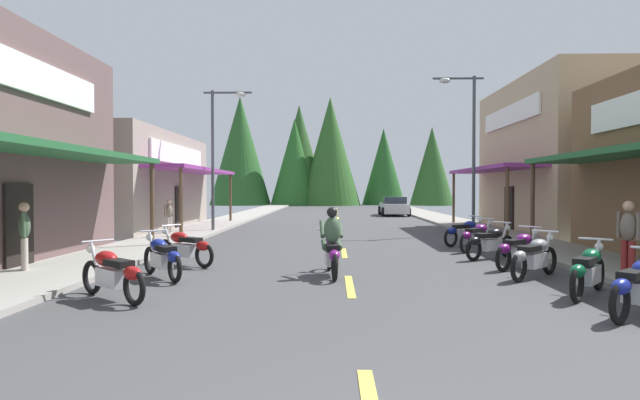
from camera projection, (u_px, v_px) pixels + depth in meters
The scene contains 24 objects.
ground at pixel (340, 229), 26.29m from camera, with size 10.81×77.82×0.10m, color #424244.
sidewalk_left at pixel (210, 226), 26.46m from camera, with size 2.54×77.82×0.12m, color #9E9991.
sidewalk_right at pixel (471, 227), 26.12m from camera, with size 2.54×77.82×0.12m, color gray.
centerline_dashes at pixel (339, 225), 28.45m from camera, with size 0.16×50.13×0.01m.
storefront_left_far at pixel (111, 182), 25.35m from camera, with size 8.51×11.38×4.68m.
storefront_right_far at pixel (596, 157), 23.94m from camera, with size 9.78×10.17×6.94m.
streetlamp_left at pixel (220, 140), 23.37m from camera, with size 2.19×0.30×6.44m.
streetlamp_right at pixel (467, 133), 22.45m from camera, with size 2.19×0.30×6.89m.
motorcycle_parked_right_0 at pixel (638, 285), 7.94m from camera, with size 1.68×1.48×1.04m.
motorcycle_parked_right_1 at pixel (588, 270), 9.45m from camera, with size 1.44×1.71×1.04m.
motorcycle_parked_right_2 at pixel (534, 256), 11.35m from camera, with size 1.60×1.56×1.04m.
motorcycle_parked_right_3 at pixel (519, 249), 12.72m from camera, with size 1.67×1.49×1.04m.
motorcycle_parked_right_4 at pixel (490, 242), 14.49m from camera, with size 1.77×1.36×1.04m.
motorcycle_parked_right_5 at pixel (477, 236), 16.27m from camera, with size 1.56×1.61×1.04m.
motorcycle_parked_right_6 at pixel (465, 232), 17.88m from camera, with size 1.81×1.31×1.04m.
motorcycle_parked_left_0 at pixel (113, 273), 9.14m from camera, with size 1.73×1.42×1.04m.
motorcycle_parked_left_1 at pixel (162, 256), 11.36m from camera, with size 1.42×1.73×1.04m.
motorcycle_parked_left_2 at pixel (185, 247), 13.27m from camera, with size 1.84×1.27×1.04m.
rider_cruising_lead at pixel (332, 247), 11.71m from camera, with size 0.61×2.14×1.57m.
pedestrian_by_shop at pixel (628, 235), 10.99m from camera, with size 0.37×0.54×1.72m.
pedestrian_browsing at pixel (24, 233), 11.79m from camera, with size 0.40×0.51×1.68m.
pedestrian_waiting at pixel (169, 214), 21.88m from camera, with size 0.38×0.53×1.56m.
parked_car_curbside at pixel (394, 206), 38.34m from camera, with size 2.08×4.31×1.40m.
treeline_backdrop at pixel (313, 156), 63.87m from camera, with size 29.95×8.75×13.50m.
Camera 1 is at (-0.35, -2.36, 1.97)m, focal length 28.95 mm.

